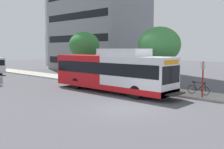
{
  "coord_description": "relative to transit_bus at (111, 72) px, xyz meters",
  "views": [
    {
      "loc": [
        -11.93,
        -9.97,
        3.66
      ],
      "look_at": [
        2.88,
        3.9,
        1.6
      ],
      "focal_mm": 41.19,
      "sensor_mm": 36.0,
      "label": 1
    }
  ],
  "objects": [
    {
      "name": "ground_plane",
      "position": [
        -3.76,
        3.18,
        -1.7
      ],
      "size": [
        120.0,
        120.0,
        0.0
      ],
      "primitive_type": "plane",
      "color": "#4C4C51"
    },
    {
      "name": "sidewalk_curb",
      "position": [
        3.24,
        1.18,
        -1.63
      ],
      "size": [
        3.0,
        56.0,
        0.14
      ],
      "primitive_type": "cube",
      "color": "#A8A399",
      "rests_on": "ground"
    },
    {
      "name": "transit_bus",
      "position": [
        0.0,
        0.0,
        0.0
      ],
      "size": [
        2.58,
        12.25,
        3.65
      ],
      "color": "white",
      "rests_on": "ground"
    },
    {
      "name": "bus_stop_sign_pole",
      "position": [
        2.14,
        -7.03,
        -0.05
      ],
      "size": [
        0.1,
        0.36,
        2.6
      ],
      "color": "red",
      "rests_on": "sidewalk_curb"
    },
    {
      "name": "bicycle_parked",
      "position": [
        3.09,
        -6.31,
        -1.14
      ],
      "size": [
        0.52,
        1.76,
        1.02
      ],
      "color": "black",
      "rests_on": "sidewalk_curb"
    },
    {
      "name": "street_tree_near_stop",
      "position": [
        4.34,
        -1.92,
        2.28
      ],
      "size": [
        3.84,
        3.84,
        5.49
      ],
      "color": "#4C3823",
      "rests_on": "sidewalk_curb"
    },
    {
      "name": "street_tree_mid_block",
      "position": [
        3.86,
        7.89,
        2.34
      ],
      "size": [
        3.52,
        3.52,
        5.41
      ],
      "color": "#4C3823",
      "rests_on": "sidewalk_curb"
    },
    {
      "name": "lattice_comm_tower",
      "position": [
        15.88,
        33.97,
        8.02
      ],
      "size": [
        1.1,
        1.1,
        29.22
      ],
      "color": "#B7B7BC",
      "rests_on": "ground"
    }
  ]
}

